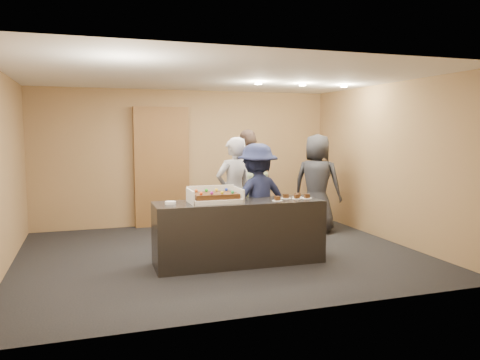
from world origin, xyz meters
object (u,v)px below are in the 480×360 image
(cake_box, at_px, (214,199))
(person_server_grey, at_px, (234,192))
(person_dark_suit, at_px, (317,183))
(serving_counter, at_px, (239,232))
(storage_cabinet, at_px, (162,167))
(person_navy_man, at_px, (257,199))
(person_sage_man, at_px, (252,193))
(person_brown_extra, at_px, (249,182))
(sheet_cake, at_px, (215,195))
(plate_stack, at_px, (170,203))

(cake_box, bearing_deg, person_server_grey, 58.16)
(person_dark_suit, bearing_deg, serving_counter, 81.07)
(storage_cabinet, xyz_separation_m, person_dark_suit, (2.67, -1.45, -0.26))
(serving_counter, bearing_deg, person_navy_man, 46.50)
(cake_box, xyz_separation_m, person_navy_man, (0.79, 0.42, -0.10))
(person_server_grey, height_order, person_sage_man, person_server_grey)
(storage_cabinet, distance_m, person_navy_man, 2.79)
(person_server_grey, distance_m, person_navy_man, 0.56)
(person_sage_man, xyz_separation_m, person_brown_extra, (0.05, 0.31, 0.16))
(cake_box, relative_size, person_brown_extra, 0.37)
(person_brown_extra, bearing_deg, person_navy_man, 43.95)
(serving_counter, bearing_deg, person_sage_man, 64.79)
(person_brown_extra, bearing_deg, sheet_cake, 25.61)
(serving_counter, height_order, storage_cabinet, storage_cabinet)
(cake_box, bearing_deg, person_navy_man, 28.06)
(plate_stack, relative_size, person_sage_man, 0.10)
(storage_cabinet, height_order, person_sage_man, storage_cabinet)
(cake_box, relative_size, person_server_grey, 0.40)
(person_navy_man, bearing_deg, serving_counter, 34.80)
(serving_counter, height_order, person_sage_man, person_sage_man)
(person_navy_man, bearing_deg, plate_stack, 5.79)
(person_sage_man, relative_size, person_brown_extra, 0.83)
(plate_stack, xyz_separation_m, person_sage_man, (1.69, 1.44, -0.12))
(cake_box, distance_m, person_brown_extra, 2.08)
(serving_counter, relative_size, cake_box, 3.35)
(cake_box, distance_m, sheet_cake, 0.06)
(serving_counter, height_order, person_navy_man, person_navy_man)
(serving_counter, relative_size, person_server_grey, 1.34)
(serving_counter, height_order, plate_stack, plate_stack)
(plate_stack, distance_m, person_sage_man, 2.22)
(serving_counter, bearing_deg, cake_box, 176.63)
(person_brown_extra, bearing_deg, person_server_grey, 24.18)
(storage_cabinet, xyz_separation_m, person_navy_man, (1.07, -2.56, -0.33))
(person_navy_man, bearing_deg, person_dark_suit, -156.05)
(person_sage_man, distance_m, person_dark_suit, 1.33)
(person_brown_extra, bearing_deg, storage_cabinet, -73.36)
(sheet_cake, height_order, person_sage_man, person_sage_man)
(person_sage_man, distance_m, person_brown_extra, 0.35)
(person_sage_man, bearing_deg, plate_stack, 44.89)
(storage_cabinet, relative_size, person_sage_man, 1.48)
(plate_stack, bearing_deg, person_server_grey, 37.95)
(person_server_grey, xyz_separation_m, person_sage_man, (0.49, 0.50, -0.10))
(cake_box, distance_m, plate_stack, 0.62)
(storage_cabinet, distance_m, cake_box, 3.01)
(person_server_grey, relative_size, person_navy_man, 1.05)
(person_navy_man, xyz_separation_m, person_dark_suit, (1.60, 1.11, 0.07))
(storage_cabinet, height_order, cake_box, storage_cabinet)
(person_dark_suit, bearing_deg, plate_stack, 70.63)
(cake_box, xyz_separation_m, plate_stack, (-0.62, 0.00, -0.03))
(serving_counter, xyz_separation_m, plate_stack, (-0.97, 0.03, 0.47))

